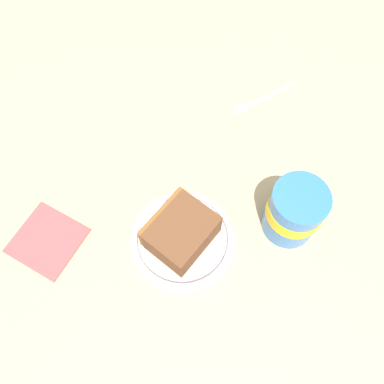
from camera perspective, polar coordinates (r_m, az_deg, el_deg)
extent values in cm
cube|color=tan|center=(70.09, -1.71, -1.29)|extent=(141.06, 141.06, 3.21)
cylinder|color=white|center=(65.32, -1.30, -6.70)|extent=(16.41, 16.41, 0.91)
torus|color=white|center=(64.46, -1.32, -6.44)|extent=(16.00, 16.00, 0.91)
cube|color=brown|center=(64.61, -1.32, -6.49)|extent=(10.04, 11.53, 0.60)
cube|color=brown|center=(62.04, -1.37, -5.66)|extent=(10.04, 11.53, 4.85)
cube|color=brown|center=(63.13, -4.28, -3.43)|extent=(3.22, 9.62, 4.85)
cylinder|color=#3372BF|center=(63.76, 14.04, -2.66)|extent=(8.42, 8.42, 10.48)
cylinder|color=yellow|center=(62.94, 14.23, -2.33)|extent=(8.59, 8.59, 2.73)
cylinder|color=black|center=(61.01, 14.68, -1.52)|extent=(7.41, 7.41, 0.40)
torus|color=#3372BF|center=(65.72, 14.95, 0.52)|extent=(3.74, 5.01, 5.46)
ellipsoid|color=silver|center=(78.32, 6.83, 11.66)|extent=(2.32, 3.20, 0.80)
cylinder|color=silver|center=(81.34, 10.94, 13.32)|extent=(1.65, 10.49, 0.50)
cube|color=#B24C4C|center=(69.42, -19.57, -6.34)|extent=(13.39, 13.24, 0.60)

